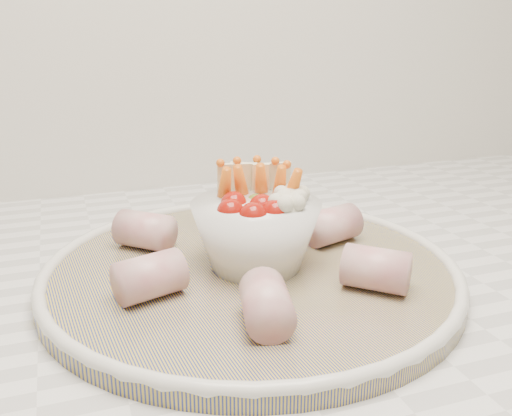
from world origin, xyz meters
name	(u,v)px	position (x,y,z in m)	size (l,w,h in m)	color
serving_platter	(251,270)	(0.13, 1.41, 0.93)	(0.43, 0.43, 0.02)	navy
veggie_bowl	(257,228)	(0.14, 1.41, 0.97)	(0.12, 0.12, 0.10)	white
cured_meat_rolls	(251,248)	(0.13, 1.41, 0.95)	(0.26, 0.28, 0.04)	#B2515A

